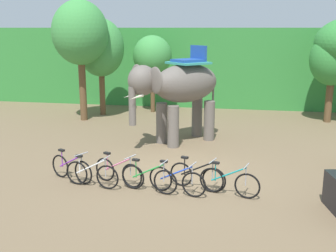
% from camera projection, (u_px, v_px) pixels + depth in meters
% --- Properties ---
extents(ground_plane, '(80.00, 80.00, 0.00)m').
position_uv_depth(ground_plane, '(180.00, 175.00, 12.81)').
color(ground_plane, brown).
extents(foliage_hedge, '(36.00, 6.00, 4.46)m').
position_uv_depth(foliage_hedge, '(214.00, 64.00, 25.74)').
color(foliage_hedge, '#338438').
rests_on(foliage_hedge, ground).
extents(tree_far_left, '(2.66, 2.66, 5.75)m').
position_uv_depth(tree_far_left, '(80.00, 33.00, 19.48)').
color(tree_far_left, brown).
rests_on(tree_far_left, ground).
extents(tree_right, '(2.38, 2.38, 4.93)m').
position_uv_depth(tree_right, '(101.00, 48.00, 20.90)').
color(tree_right, brown).
rests_on(tree_right, ground).
extents(tree_far_right, '(2.04, 2.04, 4.08)m').
position_uv_depth(tree_far_right, '(152.00, 56.00, 21.73)').
color(tree_far_right, brown).
rests_on(tree_far_right, ground).
extents(tree_center, '(2.10, 2.10, 4.23)m').
position_uv_depth(tree_center, '(333.00, 60.00, 19.32)').
color(tree_center, brown).
rests_on(tree_center, ground).
extents(elephant, '(3.65, 3.70, 3.78)m').
position_uv_depth(elephant, '(179.00, 88.00, 15.91)').
color(elephant, '#665E56').
rests_on(elephant, ground).
extents(bike_purple, '(1.57, 0.82, 0.92)m').
position_uv_depth(bike_purple, '(71.00, 168.00, 12.24)').
color(bike_purple, black).
rests_on(bike_purple, ground).
extents(bike_white, '(1.69, 0.52, 0.92)m').
position_uv_depth(bike_white, '(92.00, 174.00, 11.76)').
color(bike_white, black).
rests_on(bike_white, ground).
extents(bike_pink, '(1.60, 0.76, 0.92)m').
position_uv_depth(bike_pink, '(118.00, 171.00, 11.96)').
color(bike_pink, black).
rests_on(bike_pink, ground).
extents(bike_green, '(1.67, 0.59, 0.92)m').
position_uv_depth(bike_green, '(149.00, 178.00, 11.41)').
color(bike_green, black).
rests_on(bike_green, ground).
extents(bike_blue, '(1.66, 0.64, 0.92)m').
position_uv_depth(bike_blue, '(177.00, 181.00, 11.25)').
color(bike_blue, black).
rests_on(bike_blue, ground).
extents(bike_black, '(1.65, 0.67, 0.92)m').
position_uv_depth(bike_black, '(197.00, 176.00, 11.59)').
color(bike_black, black).
rests_on(bike_black, ground).
extents(bike_teal, '(1.66, 0.63, 0.92)m').
position_uv_depth(bike_teal, '(229.00, 182.00, 11.15)').
color(bike_teal, black).
rests_on(bike_teal, ground).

